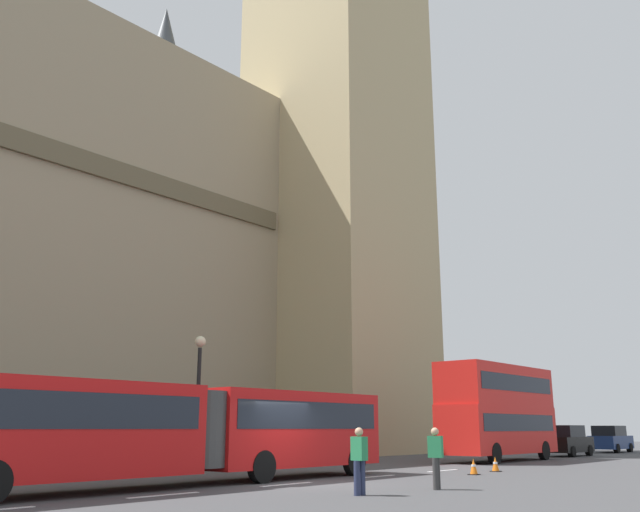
{
  "coord_description": "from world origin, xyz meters",
  "views": [
    {
      "loc": [
        -16.74,
        -15.17,
        1.67
      ],
      "look_at": [
        5.92,
        4.2,
        9.12
      ],
      "focal_mm": 38.76,
      "sensor_mm": 36.0,
      "label": 1
    }
  ],
  "objects": [
    {
      "name": "pedestrian_by_kerb",
      "position": [
        0.83,
        -4.46,
        0.91
      ],
      "size": [
        0.35,
        0.45,
        1.69
      ],
      "color": "#333333",
      "rests_on": "ground_plane"
    },
    {
      "name": "lane_centre_marking",
      "position": [
        -2.85,
        0.0,
        0.01
      ],
      "size": [
        25.2,
        0.16,
        0.01
      ],
      "color": "silver",
      "rests_on": "ground_plane"
    },
    {
      "name": "ground_plane",
      "position": [
        0.0,
        0.0,
        0.0
      ],
      "size": [
        160.0,
        160.0,
        0.0
      ],
      "primitive_type": "plane",
      "color": "#424244"
    },
    {
      "name": "pedestrian_near_cones",
      "position": [
        -1.95,
        -3.87,
        0.91
      ],
      "size": [
        0.36,
        0.42,
        1.69
      ],
      "color": "#262D4C",
      "rests_on": "ground_plane"
    },
    {
      "name": "double_decker_bus",
      "position": [
        17.87,
        2.0,
        2.71
      ],
      "size": [
        9.06,
        2.54,
        4.9
      ],
      "color": "red",
      "rests_on": "ground_plane"
    },
    {
      "name": "articulated_bus",
      "position": [
        -2.75,
        1.99,
        1.75
      ],
      "size": [
        16.15,
        2.54,
        2.9
      ],
      "color": "red",
      "rests_on": "ground_plane"
    },
    {
      "name": "traffic_cone_west",
      "position": [
        7.23,
        -2.17,
        0.28
      ],
      "size": [
        0.36,
        0.36,
        0.58
      ],
      "color": "black",
      "rests_on": "ground_plane"
    },
    {
      "name": "street_lamp",
      "position": [
        1.2,
        6.5,
        3.06
      ],
      "size": [
        0.44,
        0.44,
        5.27
      ],
      "color": "black",
      "rests_on": "ground_plane"
    },
    {
      "name": "sedan_trailing",
      "position": [
        35.52,
        2.16,
        0.91
      ],
      "size": [
        4.4,
        1.86,
        1.85
      ],
      "color": "navy",
      "rests_on": "ground_plane"
    },
    {
      "name": "sedan_lead",
      "position": [
        26.7,
        1.9,
        0.91
      ],
      "size": [
        4.4,
        1.86,
        1.85
      ],
      "color": "black",
      "rests_on": "ground_plane"
    },
    {
      "name": "traffic_cone_middle",
      "position": [
        9.52,
        -1.9,
        0.28
      ],
      "size": [
        0.36,
        0.36,
        0.58
      ],
      "color": "black",
      "rests_on": "ground_plane"
    }
  ]
}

